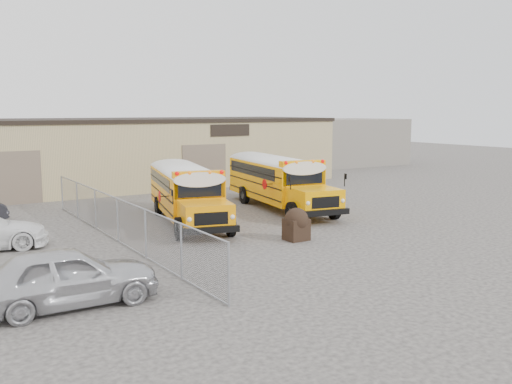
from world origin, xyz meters
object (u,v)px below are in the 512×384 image
school_bus_left (167,176)px  school_bus_right (238,168)px  car_silver (66,277)px  tarp_bundle (296,224)px

school_bus_left → school_bus_right: school_bus_right is taller
school_bus_right → car_silver: 21.49m
school_bus_left → tarp_bundle: school_bus_left is taller
school_bus_left → tarp_bundle: size_ratio=7.17×
car_silver → school_bus_left: bearing=-31.2°
school_bus_right → school_bus_left: bearing=-167.7°
tarp_bundle → car_silver: size_ratio=0.27×
school_bus_right → car_silver: (-14.60, -15.74, -0.82)m
school_bus_right → car_silver: size_ratio=2.05×
school_bus_left → car_silver: bearing=-122.4°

